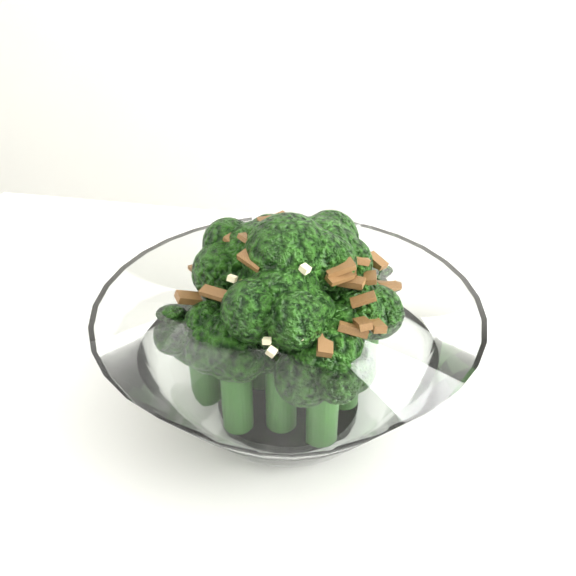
# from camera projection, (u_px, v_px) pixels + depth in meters

# --- Properties ---
(broccoli_dish) EXTENTS (0.25, 0.25, 0.15)m
(broccoli_dish) POSITION_uv_depth(u_px,v_px,m) (289.00, 343.00, 0.43)
(broccoli_dish) COLOR white
(broccoli_dish) RESTS_ON table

